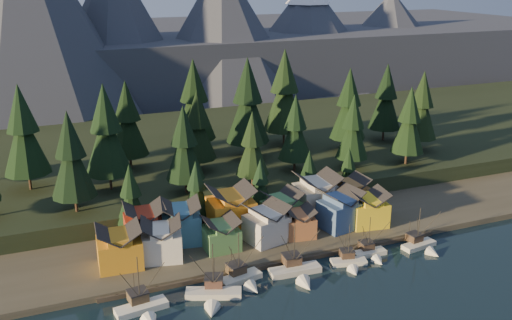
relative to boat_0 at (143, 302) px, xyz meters
name	(u,v)px	position (x,y,z in m)	size (l,w,h in m)	color
ground	(314,300)	(32.18, -7.80, -2.42)	(500.00, 500.00, 0.00)	black
shore_strip	(242,218)	(32.18, 32.20, -1.67)	(400.00, 50.00, 1.50)	#39362A
hillside	(190,155)	(32.18, 82.20, 0.58)	(420.00, 100.00, 6.00)	black
dock	(280,260)	(32.18, 8.70, -1.92)	(80.00, 4.00, 1.00)	#494034
mountain_ridge	(114,44)	(27.98, 205.79, 23.64)	(560.00, 190.00, 90.00)	#424455
boat_0	(143,302)	(0.00, 0.00, 0.00)	(10.60, 11.30, 12.46)	white
boat_1	(213,289)	(13.73, -0.35, -0.13)	(11.85, 12.30, 12.45)	beige
boat_2	(243,272)	(21.46, 3.36, 0.02)	(9.81, 10.45, 12.16)	beige
boat_3	(298,266)	(33.20, 1.74, -0.07)	(11.68, 12.61, 12.69)	beige
boat_4	(350,258)	(45.80, 1.32, -0.39)	(8.48, 8.99, 10.23)	silver
boat_5	(372,248)	(52.53, 3.16, -0.35)	(8.03, 8.71, 10.31)	white
boat_6	(423,241)	(65.56, 1.94, -0.26)	(9.14, 9.72, 10.96)	beige
house_front_0	(119,246)	(-1.29, 17.50, 3.86)	(9.59, 9.12, 9.10)	orange
house_front_1	(161,239)	(7.83, 17.60, 3.76)	(10.13, 9.86, 8.90)	silver
house_front_2	(221,233)	(21.30, 17.04, 3.01)	(7.71, 7.77, 7.48)	#4C8145
house_front_3	(266,222)	(32.40, 16.87, 3.82)	(10.62, 10.32, 9.02)	beige
house_front_4	(299,221)	(40.66, 16.56, 2.80)	(7.83, 8.30, 7.07)	#955935
house_front_5	(340,208)	(52.03, 16.84, 4.15)	(10.59, 9.93, 9.65)	#385586
house_front_6	(368,207)	(59.20, 15.78, 3.73)	(9.92, 9.51, 8.85)	yellow
house_back_0	(145,224)	(5.86, 25.54, 4.23)	(9.51, 9.17, 9.80)	maroon
house_back_1	(181,221)	(13.95, 24.05, 4.26)	(10.22, 10.30, 9.86)	teal
house_back_2	(231,208)	(26.74, 25.50, 4.93)	(10.69, 9.85, 11.14)	orange
house_back_3	(282,208)	(39.36, 23.47, 3.71)	(9.80, 9.01, 8.80)	#47834B
house_back_4	(317,194)	(50.23, 25.69, 4.91)	(10.45, 10.06, 11.10)	beige
house_back_5	(350,192)	(60.12, 25.55, 3.83)	(8.36, 8.46, 9.04)	olive
tree_hill_1	(23,133)	(-17.82, 60.20, 19.29)	(12.33, 12.33, 28.73)	#332319
tree_hill_2	(71,158)	(-7.82, 40.20, 17.40)	(10.85, 10.85, 25.28)	#332319
tree_hill_3	(106,133)	(2.18, 52.20, 19.33)	(12.36, 12.36, 28.79)	#332319
tree_hill_4	(128,121)	(10.18, 67.20, 18.01)	(11.33, 11.33, 26.40)	#332319
tree_hill_5	(184,146)	(20.18, 42.20, 16.55)	(10.19, 10.19, 23.73)	#332319
tree_hill_6	(198,127)	(28.18, 57.20, 16.82)	(10.40, 10.40, 24.23)	#332319
tree_hill_7	(252,146)	(38.18, 40.20, 15.04)	(9.00, 9.00, 20.97)	#332319
tree_hill_8	(248,104)	(46.18, 64.20, 20.73)	(13.46, 13.46, 31.37)	#332319
tree_hill_9	(295,130)	(54.18, 47.20, 16.05)	(9.79, 9.79, 22.81)	#332319
tree_hill_10	(284,93)	(62.18, 72.20, 21.15)	(13.79, 13.79, 32.13)	#332319
tree_hill_11	(353,129)	(70.18, 42.20, 15.90)	(9.67, 9.67, 22.53)	#332319
tree_hill_12	(349,106)	(78.18, 58.20, 18.42)	(11.65, 11.65, 27.14)	#332319
tree_hill_13	(409,122)	(88.18, 40.20, 16.58)	(10.21, 10.21, 23.79)	#332319
tree_hill_14	(386,99)	(96.18, 64.20, 18.08)	(11.38, 11.38, 26.52)	#332319
tree_hill_15	(194,103)	(32.18, 74.20, 20.17)	(13.02, 13.02, 30.33)	#332319
tree_hill_17	(422,108)	(100.18, 50.20, 17.80)	(11.17, 11.17, 26.02)	#332319
tree_shore_0	(131,196)	(4.18, 32.20, 8.75)	(7.60, 7.60, 17.70)	#332319
tree_shore_1	(196,190)	(20.18, 32.20, 8.13)	(7.11, 7.11, 16.57)	#332319
tree_shore_2	(260,184)	(37.18, 32.20, 7.21)	(6.39, 6.39, 14.88)	#332319
tree_shore_3	(309,175)	(51.18, 32.20, 7.58)	(6.68, 6.68, 15.56)	#332319
tree_shore_4	(348,171)	(63.18, 32.20, 7.26)	(6.43, 6.43, 14.98)	#332319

